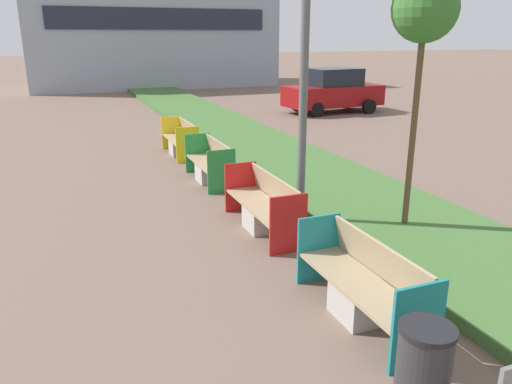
{
  "coord_description": "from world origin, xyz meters",
  "views": [
    {
      "loc": [
        -2.17,
        2.14,
        3.24
      ],
      "look_at": [
        0.9,
        9.87,
        0.6
      ],
      "focal_mm": 35.0,
      "sensor_mm": 36.0,
      "label": 1
    }
  ],
  "objects": [
    {
      "name": "litter_bin",
      "position": [
        0.45,
        4.92,
        0.48
      ],
      "size": [
        0.48,
        0.48,
        0.95
      ],
      "color": "#2D2D30",
      "rests_on": "ground"
    },
    {
      "name": "bench_teal_frame",
      "position": [
        0.94,
        6.56,
        0.37
      ],
      "size": [
        0.65,
        2.09,
        0.94
      ],
      "color": "#ADA8A0",
      "rests_on": "ground"
    },
    {
      "name": "sapling_tree_near",
      "position": [
        3.1,
        8.56,
        3.54
      ],
      "size": [
        1.0,
        1.0,
        4.1
      ],
      "color": "brown",
      "rests_on": "ground"
    },
    {
      "name": "planter_grass_strip",
      "position": [
        3.2,
        12.0,
        0.09
      ],
      "size": [
        2.8,
        120.0,
        0.18
      ],
      "color": "#426B33",
      "rests_on": "ground"
    },
    {
      "name": "bench_red_frame",
      "position": [
        0.94,
        9.6,
        0.37
      ],
      "size": [
        0.65,
        2.16,
        0.94
      ],
      "color": "#ADA8A0",
      "rests_on": "ground"
    },
    {
      "name": "bench_green_frame",
      "position": [
        0.94,
        12.78,
        0.36
      ],
      "size": [
        0.65,
        1.93,
        0.94
      ],
      "color": "#ADA8A0",
      "rests_on": "ground"
    },
    {
      "name": "building_backdrop",
      "position": [
        4.0,
        36.04,
        3.71
      ],
      "size": [
        15.03,
        7.11,
        7.42
      ],
      "color": "#939EAD",
      "rests_on": "ground"
    },
    {
      "name": "parked_car_distant",
      "position": [
        8.9,
        21.03,
        0.91
      ],
      "size": [
        4.32,
        2.08,
        1.86
      ],
      "rotation": [
        0.0,
        0.0,
        0.08
      ],
      "color": "maroon",
      "rests_on": "ground"
    },
    {
      "name": "bench_yellow_frame",
      "position": [
        0.94,
        15.63,
        0.36
      ],
      "size": [
        0.65,
        1.88,
        0.94
      ],
      "color": "#ADA8A0",
      "rests_on": "ground"
    }
  ]
}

